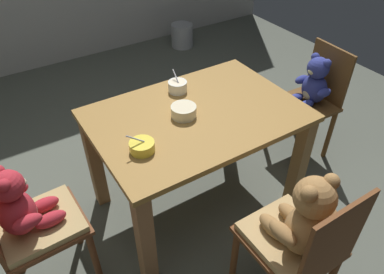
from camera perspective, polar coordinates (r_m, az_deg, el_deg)
ground_plane at (r=2.52m, az=0.62°, el=-10.31°), size 5.20×5.20×0.04m
dining_table at (r=2.10m, az=0.73°, el=0.57°), size 1.16×0.81×0.73m
teddy_chair_near_right at (r=2.72m, az=18.34°, el=6.89°), size 0.40×0.39×0.84m
teddy_chair_near_front at (r=1.71m, az=16.83°, el=-13.65°), size 0.38×0.42×0.90m
teddy_chair_near_left at (r=1.89m, az=-24.69°, el=-11.27°), size 0.42×0.38×0.90m
porridge_bowl_white_far_center at (r=2.20m, az=-2.27°, el=7.96°), size 0.11×0.12×0.12m
porridge_bowl_yellow_near_left at (r=1.77m, az=-7.85°, el=-1.44°), size 0.13×0.12×0.11m
porridge_bowl_cream_center at (r=1.98m, az=-1.32°, el=4.09°), size 0.14×0.14×0.06m
metal_pail at (r=4.47m, az=-1.56°, el=15.63°), size 0.26×0.26×0.27m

